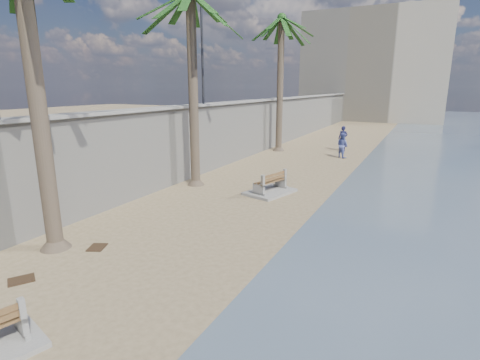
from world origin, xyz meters
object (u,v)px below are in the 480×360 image
(bench_far, at_px, (270,185))
(person_a, at_px, (343,137))
(palm_back, at_px, (282,20))
(person_b, at_px, (342,144))

(bench_far, xyz_separation_m, person_a, (0.50, 12.43, 0.63))
(bench_far, distance_m, person_a, 12.45)
(bench_far, bearing_deg, palm_back, 108.96)
(palm_back, xyz_separation_m, person_b, (4.64, -0.77, -7.83))
(palm_back, bearing_deg, person_a, 24.35)
(palm_back, distance_m, person_a, 8.94)
(bench_far, relative_size, palm_back, 0.25)
(bench_far, distance_m, person_b, 9.85)
(bench_far, xyz_separation_m, palm_back, (-3.63, 10.56, 8.33))
(palm_back, xyz_separation_m, person_a, (4.13, 1.87, -7.70))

